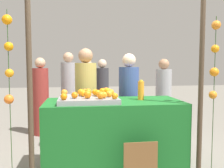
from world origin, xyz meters
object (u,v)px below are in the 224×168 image
(juice_bottle, at_px, (141,90))
(vendor_right, at_px, (129,107))
(vendor_left, at_px, (86,105))
(orange_1, at_px, (103,91))
(orange_0, at_px, (115,96))
(stall_counter, at_px, (114,136))

(juice_bottle, relative_size, vendor_right, 0.17)
(vendor_left, height_order, vendor_right, vendor_left)
(orange_1, relative_size, vendor_left, 0.05)
(orange_0, relative_size, vendor_right, 0.05)
(stall_counter, bearing_deg, juice_bottle, 6.62)
(orange_0, relative_size, vendor_left, 0.05)
(stall_counter, bearing_deg, orange_0, -95.87)
(orange_0, height_order, vendor_right, vendor_right)
(stall_counter, xyz_separation_m, juice_bottle, (0.36, 0.04, 0.58))
(stall_counter, distance_m, orange_0, 0.62)
(stall_counter, height_order, vendor_right, vendor_right)
(orange_0, bearing_deg, vendor_right, 68.83)
(vendor_right, bearing_deg, juice_bottle, -87.54)
(juice_bottle, bearing_deg, orange_0, -141.00)
(vendor_right, bearing_deg, stall_counter, -116.78)
(stall_counter, distance_m, vendor_right, 0.79)
(stall_counter, xyz_separation_m, vendor_left, (-0.32, 0.68, 0.29))
(stall_counter, relative_size, vendor_left, 1.06)
(stall_counter, xyz_separation_m, orange_0, (-0.03, -0.27, 0.55))
(orange_0, height_order, juice_bottle, juice_bottle)
(stall_counter, relative_size, juice_bottle, 6.66)
(orange_0, bearing_deg, vendor_left, 107.15)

